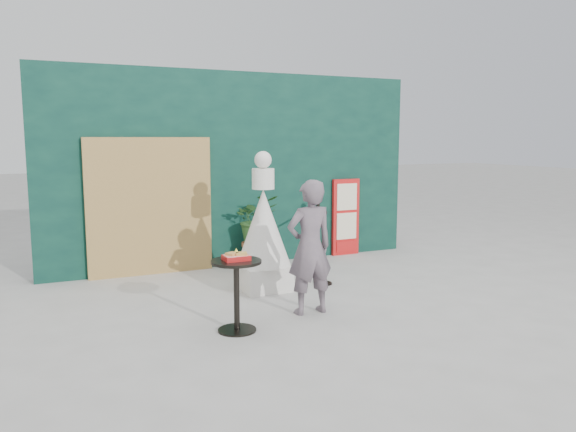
% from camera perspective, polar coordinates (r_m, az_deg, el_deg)
% --- Properties ---
extents(ground, '(60.00, 60.00, 0.00)m').
position_cam_1_polar(ground, '(6.34, 4.64, -10.36)').
color(ground, '#ADAAA5').
rests_on(ground, ground).
extents(back_wall, '(6.00, 0.30, 3.00)m').
position_cam_1_polar(back_wall, '(8.91, -5.30, 4.75)').
color(back_wall, black).
rests_on(back_wall, ground).
extents(bamboo_fence, '(1.80, 0.08, 2.00)m').
position_cam_1_polar(bamboo_fence, '(8.38, -13.82, 0.93)').
color(bamboo_fence, tan).
rests_on(bamboo_fence, ground).
extents(woman, '(0.57, 0.38, 1.53)m').
position_cam_1_polar(woman, '(6.34, 2.23, -3.19)').
color(woman, slate).
rests_on(woman, ground).
extents(menu_board, '(0.50, 0.07, 1.30)m').
position_cam_1_polar(menu_board, '(9.62, 5.88, -0.11)').
color(menu_board, red).
rests_on(menu_board, ground).
extents(statue, '(0.71, 0.71, 1.82)m').
position_cam_1_polar(statue, '(7.33, -2.51, -1.84)').
color(statue, silver).
rests_on(statue, ground).
extents(cafe_table, '(0.52, 0.52, 0.75)m').
position_cam_1_polar(cafe_table, '(5.82, -5.25, -6.91)').
color(cafe_table, black).
rests_on(cafe_table, ground).
extents(food_basket, '(0.26, 0.19, 0.11)m').
position_cam_1_polar(food_basket, '(5.76, -5.28, -4.12)').
color(food_basket, '#B51313').
rests_on(food_basket, cafe_table).
extents(planter, '(0.67, 0.58, 1.13)m').
position_cam_1_polar(planter, '(8.62, -3.28, -0.96)').
color(planter, brown).
rests_on(planter, ground).
extents(stanchion_barrier, '(0.84, 1.54, 1.03)m').
position_cam_1_polar(stanchion_barrier, '(8.36, 3.33, -2.37)').
color(stanchion_barrier, black).
rests_on(stanchion_barrier, ground).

